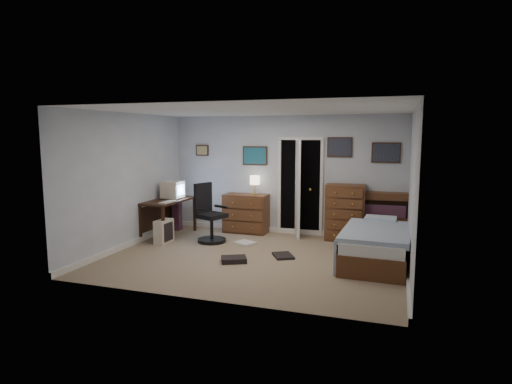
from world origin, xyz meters
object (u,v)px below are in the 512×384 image
(bed, at_px, (376,245))
(low_dresser, at_px, (246,213))
(tall_dresser, at_px, (345,213))
(office_chair, at_px, (209,219))
(computer_desk, at_px, (165,208))

(bed, bearing_deg, low_dresser, 154.94)
(bed, bearing_deg, tall_dresser, 117.62)
(office_chair, distance_m, tall_dresser, 2.70)
(office_chair, bearing_deg, bed, 14.46)
(computer_desk, bearing_deg, low_dresser, 30.66)
(low_dresser, xyz_separation_m, tall_dresser, (2.10, -0.02, 0.14))
(computer_desk, xyz_separation_m, tall_dresser, (3.61, 0.80, -0.03))
(computer_desk, height_order, low_dresser, low_dresser)
(computer_desk, height_order, office_chair, office_chair)
(computer_desk, relative_size, office_chair, 1.17)
(office_chair, xyz_separation_m, tall_dresser, (2.52, 0.96, 0.11))
(low_dresser, bearing_deg, bed, -26.59)
(tall_dresser, bearing_deg, low_dresser, 176.42)
(computer_desk, xyz_separation_m, bed, (4.28, -0.60, -0.29))
(tall_dresser, xyz_separation_m, bed, (0.67, -1.40, -0.26))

